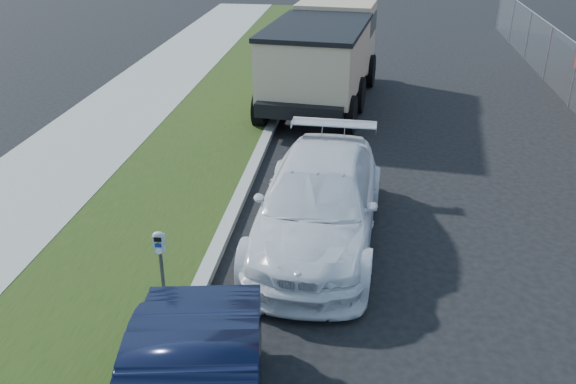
# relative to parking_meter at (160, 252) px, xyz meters

# --- Properties ---
(ground) EXTENTS (120.00, 120.00, 0.00)m
(ground) POSITION_rel_parking_meter_xyz_m (3.01, 1.25, -1.01)
(ground) COLOR black
(ground) RESTS_ON ground
(streetside) EXTENTS (6.12, 50.00, 0.15)m
(streetside) POSITION_rel_parking_meter_xyz_m (-2.56, 3.25, -0.94)
(streetside) COLOR gray
(streetside) RESTS_ON ground
(parking_meter) EXTENTS (0.18, 0.13, 1.23)m
(parking_meter) POSITION_rel_parking_meter_xyz_m (0.00, 0.00, 0.00)
(parking_meter) COLOR #3F4247
(parking_meter) RESTS_ON ground
(white_wagon) EXTENTS (2.37, 5.32, 1.52)m
(white_wagon) POSITION_rel_parking_meter_xyz_m (2.14, 2.39, -0.25)
(white_wagon) COLOR white
(white_wagon) RESTS_ON ground
(dump_truck) EXTENTS (3.32, 6.98, 2.64)m
(dump_truck) POSITION_rel_parking_meter_xyz_m (1.60, 10.88, 0.48)
(dump_truck) COLOR black
(dump_truck) RESTS_ON ground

